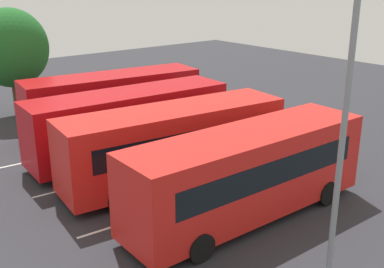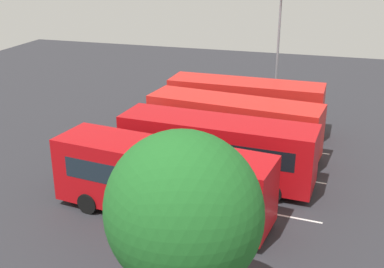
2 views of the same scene
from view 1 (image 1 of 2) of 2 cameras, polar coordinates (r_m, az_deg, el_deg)
The scene contains 11 objects.
ground_plane at distance 22.05m, azimuth -3.48°, elevation -3.67°, with size 62.90×62.90×0.00m, color #2B2B30.
bus_far_left at distance 16.86m, azimuth 6.82°, elevation -4.49°, with size 9.75×2.82×3.24m.
bus_center_left at distance 19.62m, azimuth -2.03°, elevation -0.98°, with size 9.92×3.62×3.24m.
bus_center_right at distance 22.49m, azimuth -7.46°, elevation 1.46°, with size 9.84×3.14×3.24m.
bus_far_right at distance 26.49m, azimuth -9.42°, elevation 4.00°, with size 9.93×3.73×3.24m.
pedestrian at distance 28.45m, azimuth 3.47°, elevation 3.63°, with size 0.33×0.33×1.70m.
street_lamp at distance 12.39m, azimuth 17.01°, elevation 1.30°, with size 0.66×2.70×8.43m.
depot_tree at distance 30.60m, azimuth -21.00°, elevation 9.63°, with size 4.49×4.04×6.58m.
lane_stripe_outer_left at distance 19.28m, azimuth 3.38°, elevation -7.08°, with size 12.16×0.12×0.01m, color silver.
lane_stripe_inner_left at distance 22.05m, azimuth -3.48°, elevation -3.66°, with size 12.16×0.12×0.01m, color silver.
lane_stripe_inner_right at distance 25.13m, azimuth -8.70°, elevation -1.00°, with size 12.16×0.12×0.01m, color silver.
Camera 1 is at (-11.82, -16.63, 8.37)m, focal length 44.25 mm.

